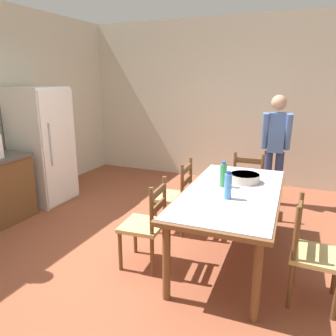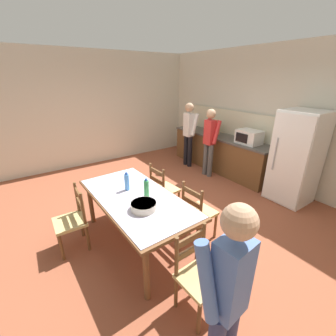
# 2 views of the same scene
# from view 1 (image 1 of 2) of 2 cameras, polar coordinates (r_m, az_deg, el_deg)

# --- Properties ---
(ground_plane) EXTENTS (8.32, 8.32, 0.00)m
(ground_plane) POSITION_cam_1_polar(r_m,az_deg,el_deg) (3.62, -4.62, -15.59)
(ground_plane) COLOR brown
(wall_right) EXTENTS (0.12, 5.20, 2.90)m
(wall_right) POSITION_cam_1_polar(r_m,az_deg,el_deg) (6.19, 9.52, 11.37)
(wall_right) COLOR beige
(wall_right) RESTS_ON ground
(refrigerator) EXTENTS (0.71, 0.73, 1.74)m
(refrigerator) POSITION_cam_1_polar(r_m,az_deg,el_deg) (5.31, -21.06, 3.59)
(refrigerator) COLOR white
(refrigerator) RESTS_ON ground
(dining_table) EXTENTS (1.97, 1.01, 0.76)m
(dining_table) POSITION_cam_1_polar(r_m,az_deg,el_deg) (3.42, 11.05, -5.10)
(dining_table) COLOR brown
(dining_table) RESTS_ON ground
(bottle_near_centre) EXTENTS (0.07, 0.07, 0.27)m
(bottle_near_centre) POSITION_cam_1_polar(r_m,az_deg,el_deg) (3.12, 10.41, -3.11)
(bottle_near_centre) COLOR #4C8ED6
(bottle_near_centre) RESTS_ON dining_table
(bottle_off_centre) EXTENTS (0.07, 0.07, 0.27)m
(bottle_off_centre) POSITION_cam_1_polar(r_m,az_deg,el_deg) (3.46, 9.60, -1.22)
(bottle_off_centre) COLOR green
(bottle_off_centre) RESTS_ON dining_table
(serving_bowl) EXTENTS (0.32, 0.32, 0.09)m
(serving_bowl) POSITION_cam_1_polar(r_m,az_deg,el_deg) (3.69, 13.22, -1.60)
(serving_bowl) COLOR beige
(serving_bowl) RESTS_ON dining_table
(chair_side_near_left) EXTENTS (0.43, 0.41, 0.91)m
(chair_side_near_left) POSITION_cam_1_polar(r_m,az_deg,el_deg) (3.08, 23.74, -13.48)
(chair_side_near_left) COLOR brown
(chair_side_near_left) RESTS_ON ground
(chair_head_end) EXTENTS (0.42, 0.44, 0.91)m
(chair_head_end) POSITION_cam_1_polar(r_m,az_deg,el_deg) (4.68, 13.79, -2.74)
(chair_head_end) COLOR brown
(chair_head_end) RESTS_ON ground
(chair_side_far_left) EXTENTS (0.45, 0.43, 0.91)m
(chair_side_far_left) POSITION_cam_1_polar(r_m,az_deg,el_deg) (3.34, -3.83, -9.84)
(chair_side_far_left) COLOR brown
(chair_side_far_left) RESTS_ON ground
(chair_side_far_right) EXTENTS (0.45, 0.43, 0.91)m
(chair_side_far_right) POSITION_cam_1_polar(r_m,az_deg,el_deg) (4.08, 1.40, -4.97)
(chair_side_far_right) COLOR brown
(chair_side_far_right) RESTS_ON ground
(person_by_table) EXTENTS (0.30, 0.43, 1.64)m
(person_by_table) POSITION_cam_1_polar(r_m,az_deg,el_deg) (5.06, 18.19, 3.88)
(person_by_table) COLOR navy
(person_by_table) RESTS_ON ground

